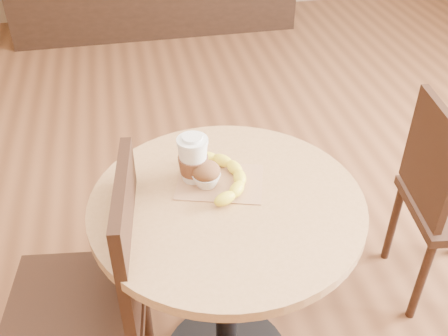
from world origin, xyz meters
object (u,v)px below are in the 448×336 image
Objects in this scene: banana at (225,176)px; coffee_cup at (193,160)px; chair_left at (96,294)px; muffin at (206,174)px; chair_right at (448,198)px; cafe_table at (227,251)px.

coffee_cup is at bearing 160.51° from banana.
chair_left is 3.41× the size of banana.
muffin is (0.03, -0.04, -0.03)m from coffee_cup.
chair_left reaches higher than coffee_cup.
banana is (0.09, -0.03, -0.04)m from coffee_cup.
coffee_cup is 1.77× the size of muffin.
chair_right is at bearing 7.04° from muffin.
cafe_table is 0.25m from muffin.
coffee_cup is at bearing 123.50° from cafe_table.
cafe_table is at bearing -98.32° from banana.
coffee_cup is at bearing 121.80° from chair_left.
chair_left is at bearing -164.06° from banana.
chair_left is at bearing 107.61° from chair_right.
chair_left is 1.26m from chair_right.
chair_left is 6.16× the size of coffee_cup.
chair_right reaches higher than muffin.
muffin is at bearing -58.32° from coffee_cup.
chair_right is at bearing 107.14° from chair_left.
banana is at bearing 81.65° from cafe_table.
muffin is at bearing 119.99° from cafe_table.
cafe_table is 0.91× the size of chair_right.
banana is (-0.84, -0.11, 0.32)m from chair_right.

